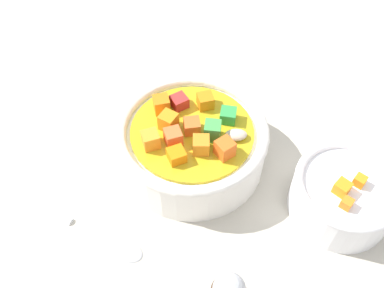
% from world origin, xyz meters
% --- Properties ---
extents(ground_plane, '(1.40, 1.40, 0.02)m').
position_xyz_m(ground_plane, '(0.00, 0.00, -0.01)').
color(ground_plane, '#BAB2A0').
extents(soup_bowl_main, '(0.16, 0.16, 0.07)m').
position_xyz_m(soup_bowl_main, '(-0.00, 0.00, 0.03)').
color(soup_bowl_main, white).
rests_on(soup_bowl_main, ground_plane).
extents(spoon, '(0.21, 0.03, 0.01)m').
position_xyz_m(spoon, '(0.08, 0.12, 0.00)').
color(spoon, silver).
rests_on(spoon, ground_plane).
extents(side_bowl_small, '(0.10, 0.10, 0.06)m').
position_xyz_m(side_bowl_small, '(-0.16, -0.00, 0.03)').
color(side_bowl_small, white).
rests_on(side_bowl_small, ground_plane).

